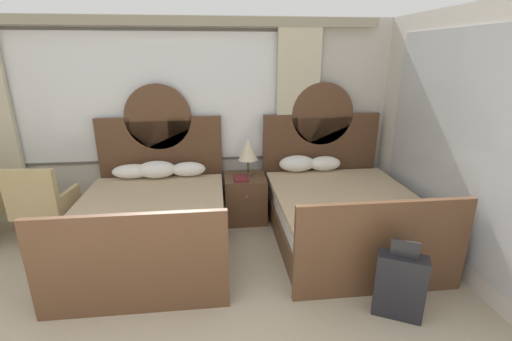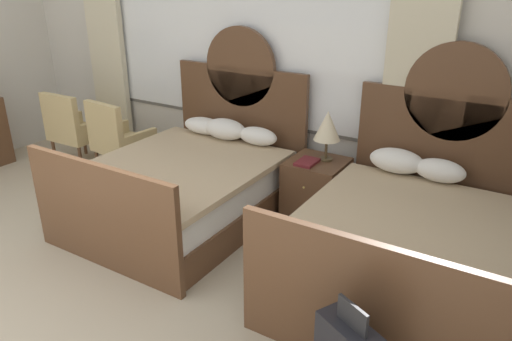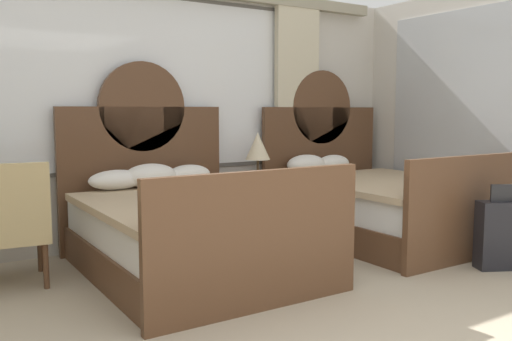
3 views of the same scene
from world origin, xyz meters
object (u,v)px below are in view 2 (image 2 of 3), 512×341
Objects in this scene: bed_near_window at (188,183)px; bed_near_mirror at (409,244)px; armchair_by_window_left at (118,138)px; table_lamp_on_nightstand at (327,126)px; book_on_nightstand at (307,162)px; armchair_by_window_centre at (74,127)px; nightstand_between_beds at (316,190)px.

bed_near_mirror is (2.28, -0.01, -0.00)m from bed_near_window.
armchair_by_window_left is at bearing 174.35° from bed_near_mirror.
book_on_nightstand is (-0.11, -0.19, -0.34)m from table_lamp_on_nightstand.
table_lamp_on_nightstand is at bearing 8.65° from armchair_by_window_left.
bed_near_mirror is 4.47m from armchair_by_window_centre.
book_on_nightstand is at bearing 4.67° from armchair_by_window_left.
bed_near_mirror is 4.30× the size of table_lamp_on_nightstand.
bed_near_window is 1.24m from book_on_nightstand.
book_on_nightstand is at bearing 3.52° from armchair_by_window_centre.
bed_near_window is 2.22× the size of armchair_by_window_left.
book_on_nightstand is (-0.06, -0.11, 0.33)m from nightstand_between_beds.
bed_near_mirror is 1.32m from nightstand_between_beds.
bed_near_mirror reaches higher than table_lamp_on_nightstand.
nightstand_between_beds is at bearing 5.38° from armchair_by_window_centre.
table_lamp_on_nightstand is at bearing 145.27° from bed_near_mirror.
armchair_by_window_left is at bearing -172.91° from nightstand_between_beds.
table_lamp_on_nightstand is at bearing 31.84° from bed_near_window.
nightstand_between_beds is 0.36m from book_on_nightstand.
armchair_by_window_left reaches higher than book_on_nightstand.
nightstand_between_beds is at bearing -124.64° from table_lamp_on_nightstand.
table_lamp_on_nightstand reaches higher than armchair_by_window_centre.
bed_near_mirror is 2.22× the size of armchair_by_window_left.
armchair_by_window_centre is at bearing 175.38° from bed_near_mirror.
bed_near_window is at bearing -149.80° from nightstand_between_beds.
bed_near_window is 2.28m from bed_near_mirror.
table_lamp_on_nightstand is at bearing 59.03° from book_on_nightstand.
bed_near_window reaches higher than table_lamp_on_nightstand.
bed_near_mirror reaches higher than book_on_nightstand.
table_lamp_on_nightstand is at bearing 6.60° from armchair_by_window_centre.
nightstand_between_beds is at bearing 30.20° from bed_near_window.
bed_near_mirror is at bearing -25.10° from book_on_nightstand.
table_lamp_on_nightstand is at bearing 55.36° from nightstand_between_beds.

